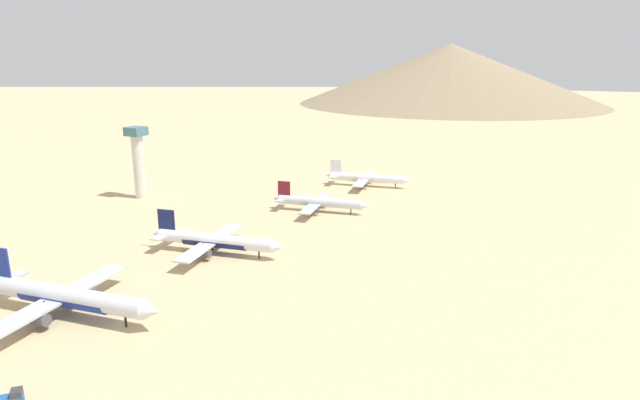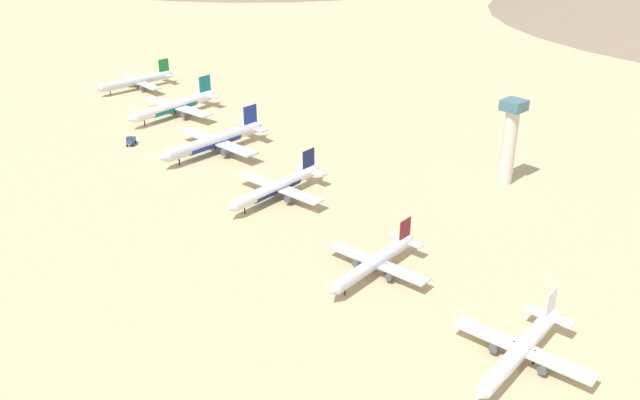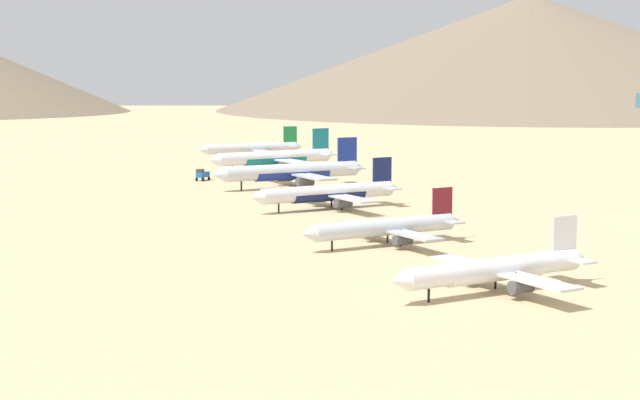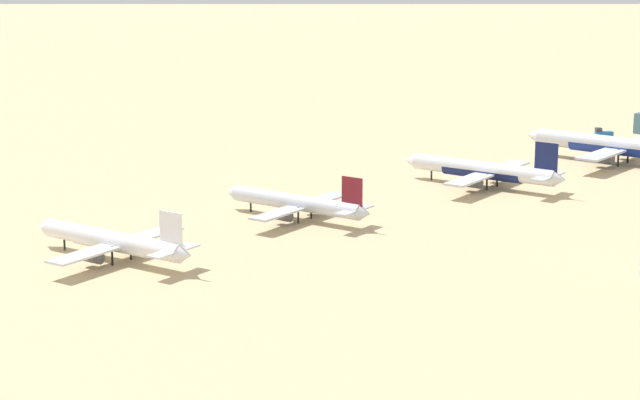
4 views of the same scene
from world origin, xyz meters
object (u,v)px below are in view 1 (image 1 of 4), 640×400
Objects in this scene: parked_jet_3 at (214,241)px; control_tower at (138,159)px; parked_jet_2 at (63,296)px; parked_jet_5 at (367,178)px; parked_jet_4 at (318,202)px.

control_tower reaches higher than parked_jet_3.
parked_jet_5 is (21.87, 150.93, -1.06)m from parked_jet_2.
parked_jet_4 is (10.27, 55.07, -0.48)m from parked_jet_3.
parked_jet_3 is at bearing -100.56° from parked_jet_4.
parked_jet_2 is at bearing -99.74° from parked_jet_3.
parked_jet_2 is 1.70× the size of control_tower.
parked_jet_4 is 47.39m from parked_jet_5.
parked_jet_3 is 1.14× the size of parked_jet_4.
parked_jet_2 is 110.22m from control_tower.
control_tower is (-67.62, 43.56, 12.61)m from parked_jet_3.
control_tower reaches higher than parked_jet_5.
control_tower is (-81.15, -58.79, 12.99)m from parked_jet_5.
control_tower reaches higher than parked_jet_4.
parked_jet_5 reaches higher than parked_jet_4.
parked_jet_2 is 49.30m from parked_jet_3.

